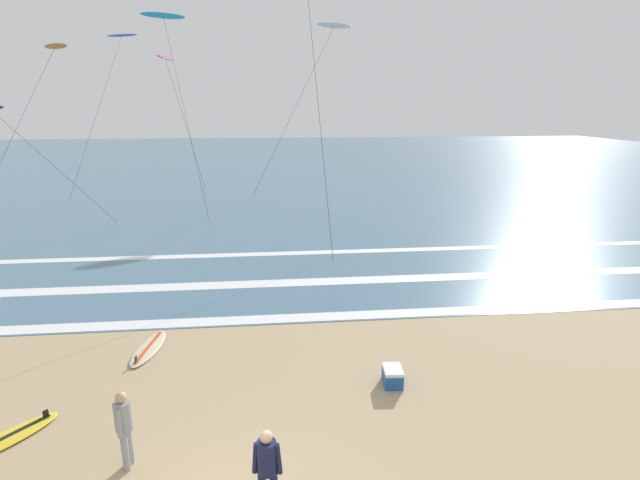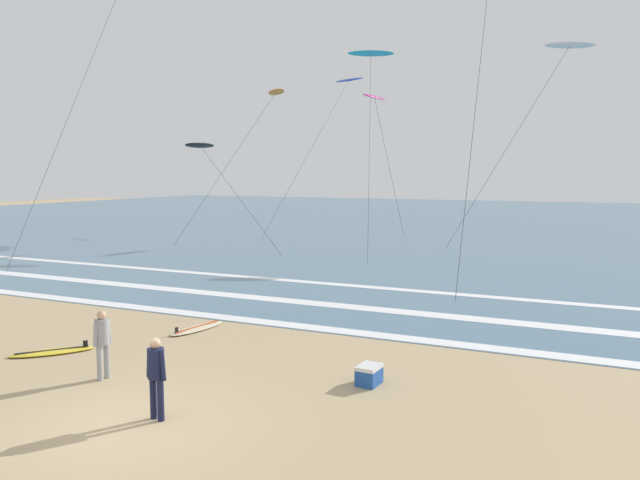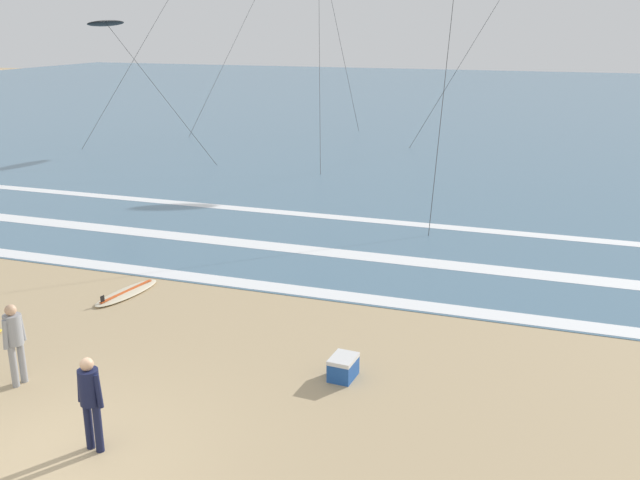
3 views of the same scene
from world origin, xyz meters
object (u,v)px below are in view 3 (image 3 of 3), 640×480
surfer_foreground_main (90,396)px  surfboard_left_pile (127,293)px  surfer_left_far (14,337)px  cooler_box (343,367)px  kite_black_distant_high (107,24)px

surfer_foreground_main → surfboard_left_pile: surfer_foreground_main is taller
surfer_left_far → cooler_box: 6.11m
cooler_box → surfer_foreground_main: bearing=-130.4°
surfboard_left_pile → cooler_box: 6.81m
surfboard_left_pile → kite_black_distant_high: kite_black_distant_high is taller
surfer_left_far → cooler_box: surfer_left_far is taller
surfer_foreground_main → surfboard_left_pile: (-3.37, 5.91, -0.91)m
surfer_left_far → surfboard_left_pile: (-0.73, 4.57, -0.91)m
surfer_foreground_main → cooler_box: (3.01, 3.54, -0.74)m
surfer_foreground_main → kite_black_distant_high: 29.50m
surfboard_left_pile → cooler_box: bearing=-20.3°
surfer_foreground_main → kite_black_distant_high: (-16.11, 24.10, 5.47)m
kite_black_distant_high → cooler_box: kite_black_distant_high is taller
surfer_left_far → surfboard_left_pile: 4.72m
surfer_left_far → surfboard_left_pile: surfer_left_far is taller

